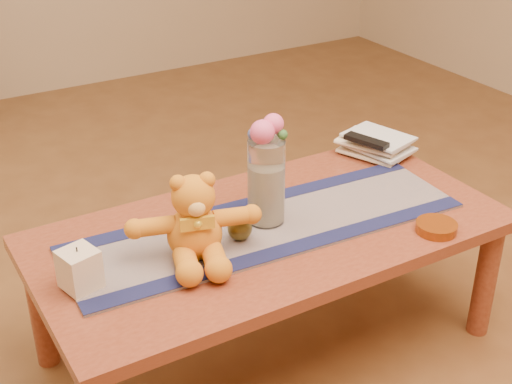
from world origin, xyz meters
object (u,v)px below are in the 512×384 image
glass_vase (266,182)px  tv_remote (366,141)px  teddy_bear (194,217)px  bronze_ball (240,228)px  amber_dish (436,227)px  pillar_candle (79,269)px  book_bottom (362,160)px

glass_vase → tv_remote: 0.54m
teddy_bear → tv_remote: teddy_bear is taller
bronze_ball → amber_dish: 0.58m
pillar_candle → book_bottom: 1.12m
pillar_candle → glass_vase: glass_vase is taller
pillar_candle → amber_dish: bearing=-14.3°
teddy_bear → amber_dish: bearing=-3.4°
bronze_ball → tv_remote: (0.63, 0.23, 0.04)m
teddy_bear → book_bottom: bearing=33.8°
glass_vase → book_bottom: bearing=20.0°
tv_remote → amber_dish: 0.49m
teddy_bear → pillar_candle: teddy_bear is taller
glass_vase → book_bottom: glass_vase is taller
glass_vase → amber_dish: (0.40, -0.30, -0.12)m
pillar_candle → tv_remote: pillar_candle is taller
pillar_candle → bronze_ball: 0.47m
pillar_candle → glass_vase: bearing=4.5°
pillar_candle → tv_remote: bearing=11.4°
bronze_ball → book_bottom: (0.63, 0.24, -0.03)m
bronze_ball → tv_remote: size_ratio=0.45×
teddy_bear → glass_vase: bearing=28.6°
book_bottom → teddy_bear: bearing=175.6°
teddy_bear → book_bottom: teddy_bear is taller
glass_vase → book_bottom: 0.56m
teddy_bear → amber_dish: size_ratio=2.85×
book_bottom → amber_dish: (-0.10, -0.48, 0.00)m
teddy_bear → book_bottom: (0.77, 0.24, -0.11)m
bronze_ball → book_bottom: size_ratio=0.32×
bronze_ball → tv_remote: 0.67m
bronze_ball → teddy_bear: bearing=-178.0°
bronze_ball → book_bottom: 0.67m
bronze_ball → amber_dish: bearing=-25.1°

